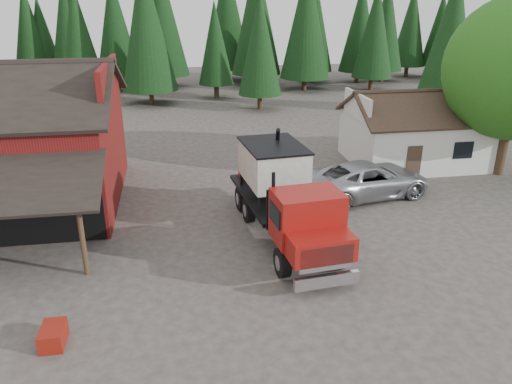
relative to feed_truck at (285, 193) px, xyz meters
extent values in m
plane|color=#3F3631|center=(-2.56, -4.03, -2.04)|extent=(120.00, 120.00, 0.00)
cube|color=maroon|center=(-7.56, 5.97, 3.96)|extent=(0.25, 7.00, 2.00)
cylinder|color=#382619|center=(-8.16, -1.93, -0.64)|extent=(0.20, 0.20, 2.80)
cube|color=silver|center=(10.44, 8.97, -0.54)|extent=(8.00, 6.00, 3.00)
cube|color=#38281E|center=(10.44, 7.47, 1.71)|extent=(8.60, 3.42, 1.80)
cube|color=#38281E|center=(10.44, 10.47, 1.71)|extent=(8.60, 3.42, 1.80)
cube|color=silver|center=(6.44, 8.97, 1.71)|extent=(0.20, 4.20, 1.50)
cube|color=silver|center=(14.44, 8.97, 1.71)|extent=(0.20, 4.20, 1.50)
cube|color=#38281E|center=(8.94, 5.95, -1.04)|extent=(0.90, 0.06, 2.00)
cube|color=black|center=(11.94, 5.95, -0.44)|extent=(1.20, 0.06, 1.00)
cylinder|color=#382619|center=(14.44, 5.97, -0.44)|extent=(0.60, 0.60, 3.20)
sphere|color=#2C6116|center=(13.24, 6.77, 2.96)|extent=(4.40, 4.40, 4.40)
cylinder|color=#382619|center=(3.44, 25.97, -1.24)|extent=(0.44, 0.44, 1.60)
cone|color=black|center=(3.44, 25.97, 3.86)|extent=(3.96, 3.96, 9.00)
cylinder|color=#382619|center=(19.44, 21.97, -1.24)|extent=(0.44, 0.44, 1.60)
cone|color=black|center=(19.44, 21.97, 4.86)|extent=(4.84, 4.84, 11.00)
cylinder|color=#382619|center=(-6.56, 29.97, -1.24)|extent=(0.44, 0.44, 1.60)
cone|color=black|center=(-6.56, 29.97, 5.36)|extent=(5.28, 5.28, 12.00)
cylinder|color=black|center=(-0.78, -3.30, -1.46)|extent=(0.49, 1.20, 1.16)
cylinder|color=black|center=(1.43, -3.07, -1.46)|extent=(0.49, 1.20, 1.16)
cylinder|color=black|center=(-1.31, 1.75, -1.46)|extent=(0.49, 1.20, 1.16)
cylinder|color=black|center=(0.91, 1.98, -1.46)|extent=(0.49, 1.20, 1.16)
cylinder|color=black|center=(-1.46, 3.22, -1.46)|extent=(0.49, 1.20, 1.16)
cylinder|color=black|center=(0.75, 3.45, -1.46)|extent=(0.49, 1.20, 1.16)
cube|color=black|center=(-0.03, 0.18, -1.04)|extent=(2.09, 9.17, 0.42)
cube|color=silver|center=(0.49, -4.82, -1.46)|extent=(2.44, 0.44, 0.48)
cube|color=silver|center=(0.48, -4.71, -0.61)|extent=(2.01, 0.31, 0.95)
cube|color=maroon|center=(0.41, -4.08, -0.45)|extent=(2.51, 1.61, 0.90)
cube|color=maroon|center=(0.27, -2.71, 0.13)|extent=(2.71, 2.05, 1.96)
cube|color=black|center=(0.36, -3.56, 0.45)|extent=(2.22, 0.31, 0.95)
cylinder|color=black|center=(-0.88, -1.88, 0.71)|extent=(0.16, 0.16, 1.90)
cube|color=black|center=(0.16, -1.66, 0.08)|extent=(2.59, 0.39, 1.69)
cube|color=black|center=(-0.18, 1.65, -0.75)|extent=(3.31, 6.38, 0.17)
cube|color=silver|center=(-0.18, 1.65, 0.82)|extent=(2.78, 3.72, 1.69)
cone|color=silver|center=(-0.18, 1.65, -0.24)|extent=(2.55, 2.55, 0.74)
cube|color=black|center=(-0.18, 1.65, 1.68)|extent=(2.90, 3.84, 0.08)
cylinder|color=black|center=(0.30, 3.19, 0.71)|extent=(0.56, 2.34, 3.23)
cube|color=maroon|center=(-1.07, 4.11, -0.45)|extent=(0.72, 0.91, 0.48)
cylinder|color=silver|center=(1.41, -1.91, -1.14)|extent=(0.70, 1.11, 0.59)
imported|color=#A8ABB0|center=(5.44, 3.92, -1.11)|extent=(7.14, 4.30, 1.85)
cube|color=maroon|center=(-8.56, -6.04, -1.74)|extent=(0.70, 1.10, 0.60)
camera|label=1|loc=(-4.48, -19.44, 8.00)|focal=35.00mm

